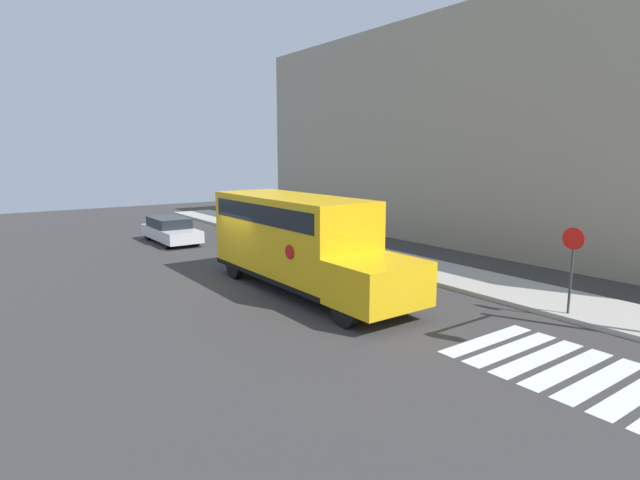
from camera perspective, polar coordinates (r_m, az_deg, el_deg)
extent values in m
plane|color=#3A3838|center=(19.11, -8.22, -4.48)|extent=(60.00, 60.00, 0.00)
cube|color=#B2ADA3|center=(22.75, 6.43, -1.93)|extent=(44.00, 3.00, 0.15)
cube|color=#9E937F|center=(27.11, 17.12, 11.69)|extent=(32.00, 4.00, 11.54)
cube|color=white|center=(13.63, 18.55, -10.80)|extent=(0.50, 3.20, 0.01)
cube|color=white|center=(13.27, 21.05, -11.53)|extent=(0.50, 3.20, 0.01)
cube|color=white|center=(12.94, 23.69, -12.27)|extent=(0.50, 3.20, 0.01)
cube|color=white|center=(12.64, 26.48, -13.02)|extent=(0.50, 3.20, 0.01)
cube|color=white|center=(12.36, 29.43, -13.77)|extent=(0.50, 3.20, 0.01)
cube|color=white|center=(12.13, 32.51, -14.51)|extent=(0.50, 3.20, 0.01)
cube|color=yellow|center=(17.59, -3.35, 0.52)|extent=(6.97, 2.50, 2.79)
cube|color=yellow|center=(14.21, 6.63, -4.92)|extent=(2.13, 2.50, 1.28)
cube|color=black|center=(17.85, -3.31, -3.66)|extent=(6.97, 2.54, 0.16)
cube|color=black|center=(17.48, -3.38, 3.26)|extent=(6.41, 2.53, 0.64)
cylinder|color=red|center=(15.35, -3.56, -1.39)|extent=(0.44, 0.02, 0.44)
cylinder|color=black|center=(15.16, 9.35, -6.34)|extent=(1.00, 0.30, 1.00)
cylinder|color=black|center=(13.77, 2.93, -7.89)|extent=(1.00, 0.30, 1.00)
cylinder|color=black|center=(20.31, -4.21, -2.10)|extent=(1.00, 0.30, 1.00)
cylinder|color=black|center=(19.29, -9.68, -2.85)|extent=(1.00, 0.30, 1.00)
cube|color=silver|center=(27.73, -16.64, 0.77)|extent=(4.68, 1.78, 0.59)
cube|color=#1E2328|center=(27.92, -16.89, 1.96)|extent=(2.62, 1.64, 0.51)
cylinder|color=black|center=(26.60, -13.95, 0.09)|extent=(0.64, 0.22, 0.64)
cylinder|color=black|center=(26.08, -17.09, -0.25)|extent=(0.64, 0.22, 0.64)
cylinder|color=black|center=(29.45, -16.21, 0.91)|extent=(0.64, 0.22, 0.64)
cylinder|color=black|center=(28.98, -19.07, 0.62)|extent=(0.64, 0.22, 0.64)
cylinder|color=#38383A|center=(15.93, 26.74, -3.94)|extent=(0.07, 0.07, 2.37)
cylinder|color=red|center=(15.68, 26.98, 0.14)|extent=(0.63, 0.03, 0.63)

